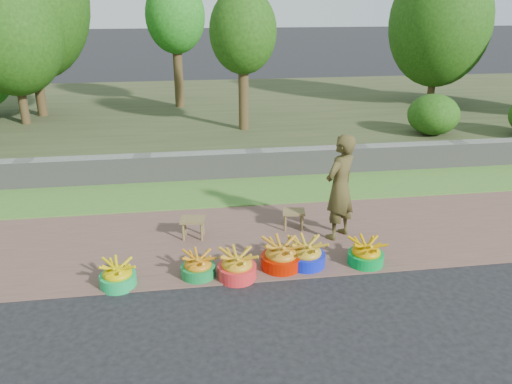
{
  "coord_description": "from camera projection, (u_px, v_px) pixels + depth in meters",
  "views": [
    {
      "loc": [
        -1.38,
        -5.52,
        3.43
      ],
      "look_at": [
        -0.37,
        1.3,
        0.75
      ],
      "focal_mm": 35.0,
      "sensor_mm": 36.0,
      "label": 1
    }
  ],
  "objects": [
    {
      "name": "stool_right",
      "position": [
        294.0,
        214.0,
        7.83
      ],
      "size": [
        0.39,
        0.32,
        0.31
      ],
      "rotation": [
        0.0,
        0.0,
        -0.16
      ],
      "color": "brown",
      "rests_on": "dirt_shoulder"
    },
    {
      "name": "basin_a",
      "position": [
        118.0,
        276.0,
        6.31
      ],
      "size": [
        0.46,
        0.46,
        0.34
      ],
      "color": "#139B4A",
      "rests_on": "ground"
    },
    {
      "name": "vegetation",
      "position": [
        91.0,
        30.0,
        12.16
      ],
      "size": [
        35.62,
        6.12,
        4.77
      ],
      "color": "#3F321A",
      "rests_on": "earth_bank"
    },
    {
      "name": "retaining_wall",
      "position": [
        254.0,
        164.0,
        10.2
      ],
      "size": [
        80.0,
        0.35,
        0.55
      ],
      "primitive_type": "cube",
      "color": "slate",
      "rests_on": "ground"
    },
    {
      "name": "vendor_woman",
      "position": [
        340.0,
        187.0,
        7.37
      ],
      "size": [
        0.7,
        0.67,
        1.61
      ],
      "primitive_type": "imported",
      "rotation": [
        0.0,
        0.0,
        3.81
      ],
      "color": "black",
      "rests_on": "dirt_shoulder"
    },
    {
      "name": "basin_d",
      "position": [
        281.0,
        256.0,
        6.73
      ],
      "size": [
        0.55,
        0.55,
        0.41
      ],
      "color": "#A91400",
      "rests_on": "ground"
    },
    {
      "name": "basin_b",
      "position": [
        198.0,
        267.0,
        6.53
      ],
      "size": [
        0.46,
        0.46,
        0.34
      ],
      "color": "#137934",
      "rests_on": "ground"
    },
    {
      "name": "stool_left",
      "position": [
        193.0,
        222.0,
        7.53
      ],
      "size": [
        0.4,
        0.33,
        0.32
      ],
      "rotation": [
        0.0,
        0.0,
        -0.16
      ],
      "color": "brown",
      "rests_on": "dirt_shoulder"
    },
    {
      "name": "dirt_shoulder",
      "position": [
        280.0,
        237.0,
        7.67
      ],
      "size": [
        80.0,
        2.5,
        0.02
      ],
      "primitive_type": "cube",
      "color": "brown",
      "rests_on": "ground"
    },
    {
      "name": "basin_e",
      "position": [
        306.0,
        254.0,
        6.79
      ],
      "size": [
        0.53,
        0.53,
        0.39
      ],
      "color": "#0C1CC5",
      "rests_on": "ground"
    },
    {
      "name": "basin_c",
      "position": [
        237.0,
        266.0,
        6.5
      ],
      "size": [
        0.51,
        0.51,
        0.38
      ],
      "color": "red",
      "rests_on": "ground"
    },
    {
      "name": "grass_verge",
      "position": [
        260.0,
        190.0,
        9.51
      ],
      "size": [
        80.0,
        1.5,
        0.04
      ],
      "primitive_type": "cube",
      "color": "#47772A",
      "rests_on": "ground"
    },
    {
      "name": "earth_bank",
      "position": [
        230.0,
        114.0,
        14.73
      ],
      "size": [
        80.0,
        10.0,
        0.5
      ],
      "primitive_type": "cube",
      "color": "#384022",
      "rests_on": "ground"
    },
    {
      "name": "ground_plane",
      "position": [
        298.0,
        279.0,
        6.52
      ],
      "size": [
        120.0,
        120.0,
        0.0
      ],
      "primitive_type": "plane",
      "color": "black",
      "rests_on": "ground"
    },
    {
      "name": "basin_f",
      "position": [
        366.0,
        254.0,
        6.83
      ],
      "size": [
        0.49,
        0.49,
        0.37
      ],
      "color": "#00862D",
      "rests_on": "ground"
    }
  ]
}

